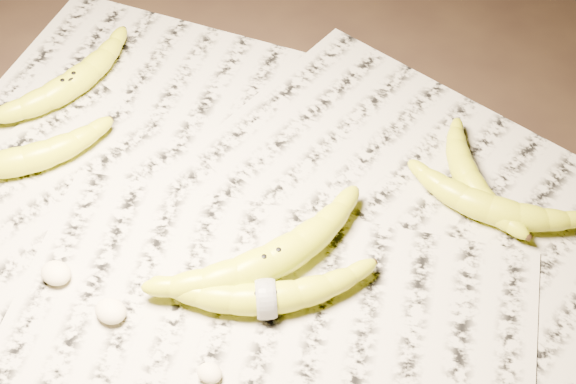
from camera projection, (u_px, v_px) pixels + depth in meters
The scene contains 12 objects.
ground at pixel (258, 246), 0.91m from camera, with size 3.00×3.00×0.00m, color black.
newspaper_patch at pixel (230, 231), 0.91m from camera, with size 0.90×0.70×0.01m, color #B6B19C.
banana_left_a at pixel (69, 83), 1.03m from camera, with size 0.20×0.06×0.04m, color #C0D01A, non-canonical shape.
banana_left_b at pixel (24, 158), 0.95m from camera, with size 0.18×0.06×0.04m, color #C0D01A, non-canonical shape.
banana_center at pixel (271, 260), 0.86m from camera, with size 0.23×0.07×0.04m, color #C0D01A, non-canonical shape.
banana_taped at pixel (266, 297), 0.84m from camera, with size 0.21×0.06×0.03m, color #C0D01A, non-canonical shape.
banana_upper_a at pixel (491, 207), 0.91m from camera, with size 0.18×0.06×0.04m, color #C0D01A, non-canonical shape.
banana_upper_b at pixel (469, 177), 0.94m from camera, with size 0.16×0.05×0.03m, color #C0D01A, non-canonical shape.
measuring_tape at pixel (266, 297), 0.84m from camera, with size 0.04×0.04×0.00m, color white.
flesh_chunk_a at pixel (55, 271), 0.86m from camera, with size 0.03×0.03×0.02m, color beige.
flesh_chunk_b at pixel (110, 309), 0.83m from camera, with size 0.03×0.03×0.02m, color beige.
flesh_chunk_c at pixel (209, 371), 0.79m from camera, with size 0.03×0.02×0.02m, color beige.
Camera 1 is at (0.27, -0.44, 0.75)m, focal length 50.00 mm.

